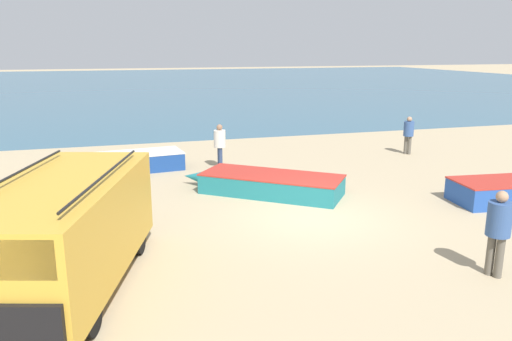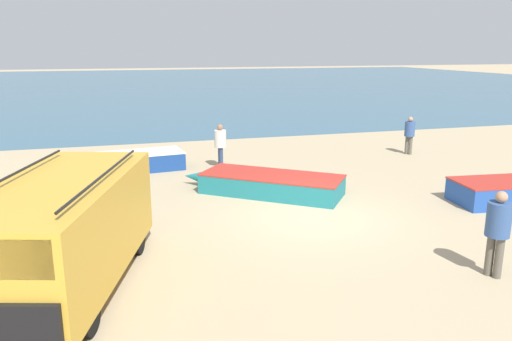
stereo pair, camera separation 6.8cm
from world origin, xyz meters
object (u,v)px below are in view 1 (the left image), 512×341
object	(u,v)px
parked_van	(64,230)
fisherman_0	(220,142)
fishing_rowboat_1	(125,162)
fishing_rowboat_0	(267,184)
fisherman_1	(499,226)
fisherman_3	(409,132)

from	to	relation	value
parked_van	fisherman_0	bearing A→B (deg)	167.54
fishing_rowboat_1	fisherman_0	size ratio (longest dim) A/B	2.88
fishing_rowboat_0	fisherman_0	size ratio (longest dim) A/B	2.90
parked_van	fishing_rowboat_0	world-z (taller)	parked_van
fishing_rowboat_0	fishing_rowboat_1	xyz separation A→B (m)	(-4.15, 4.21, 0.02)
fisherman_1	parked_van	bearing A→B (deg)	142.52
parked_van	fishing_rowboat_1	size ratio (longest dim) A/B	1.18
fishing_rowboat_1	parked_van	bearing A→B (deg)	74.60
parked_van	fisherman_1	bearing A→B (deg)	93.95
parked_van	fisherman_1	xyz separation A→B (m)	(8.11, -1.84, -0.11)
fishing_rowboat_0	parked_van	bearing A→B (deg)	79.61
fishing_rowboat_1	fisherman_0	bearing A→B (deg)	164.72
fisherman_0	fisherman_3	distance (m)	8.24
fishing_rowboat_0	fishing_rowboat_1	bearing A→B (deg)	-7.76
parked_van	fishing_rowboat_1	xyz separation A→B (m)	(1.36, 9.17, -0.84)
fishing_rowboat_0	fisherman_3	world-z (taller)	fisherman_3
fishing_rowboat_0	fisherman_1	xyz separation A→B (m)	(2.60, -6.80, 0.75)
fisherman_0	fisherman_3	size ratio (longest dim) A/B	1.04
fishing_rowboat_0	fisherman_3	bearing A→B (deg)	-114.78
fishing_rowboat_1	fisherman_3	bearing A→B (deg)	171.74
fisherman_0	fisherman_3	bearing A→B (deg)	-177.66
fisherman_3	fisherman_1	bearing A→B (deg)	-153.09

